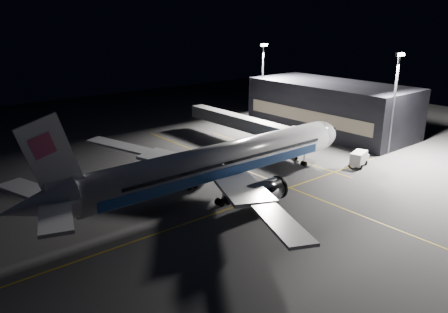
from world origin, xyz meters
name	(u,v)px	position (x,y,z in m)	size (l,w,h in m)	color
ground	(221,191)	(0.00, 0.00, 0.00)	(200.00, 200.00, 0.00)	#4C4C4F
guide_line_main	(265,178)	(10.00, 0.00, 0.01)	(0.25, 80.00, 0.01)	gold
guide_line_cross	(245,203)	(0.00, -6.00, 0.01)	(70.00, 0.25, 0.01)	gold
guide_line_side	(272,152)	(22.00, 10.00, 0.01)	(0.25, 40.00, 0.01)	gold
airliner	(215,163)	(-1.08, 0.00, 5.16)	(61.48, 54.22, 16.64)	silver
terminal	(330,107)	(45.98, 14.00, 6.00)	(18.12, 40.00, 12.00)	black
jet_bridge	(247,124)	(22.00, 18.06, 4.58)	(3.60, 34.40, 6.30)	#B2B2B7
floodlight_mast_north	(263,76)	(40.00, 31.99, 12.37)	(2.40, 0.68, 20.70)	#59595E
floodlight_mast_south	(395,95)	(40.00, -6.01, 12.37)	(2.40, 0.67, 20.70)	#59595E
service_truck	(359,158)	(28.89, -6.55, 1.51)	(5.90, 3.67, 2.82)	white
baggage_tug	(168,167)	(-1.32, 14.03, 0.77)	(2.83, 2.61, 1.66)	black
safety_cone_a	(171,180)	(-3.85, 9.06, 0.34)	(0.46, 0.46, 0.69)	#FF480A
safety_cone_b	(172,170)	(-0.82, 13.24, 0.27)	(0.36, 0.36, 0.53)	#FF480A
safety_cone_c	(186,166)	(2.46, 13.52, 0.33)	(0.43, 0.43, 0.65)	#FF480A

